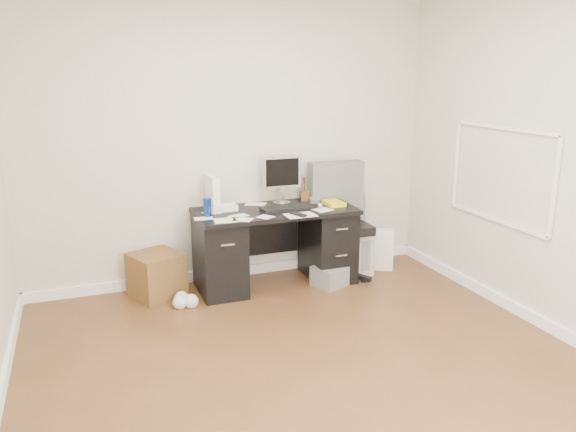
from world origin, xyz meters
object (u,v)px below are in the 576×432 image
(desk, at_px, (275,244))
(pc_tower, at_px, (354,249))
(lcd_monitor, at_px, (282,180))
(wicker_basket, at_px, (156,275))
(keyboard, at_px, (287,208))
(office_chair, at_px, (342,221))

(desk, distance_m, pc_tower, 0.90)
(lcd_monitor, relative_size, wicker_basket, 1.17)
(wicker_basket, bearing_deg, keyboard, -7.21)
(desk, bearing_deg, wicker_basket, 175.23)
(desk, height_order, office_chair, office_chair)
(lcd_monitor, distance_m, keyboard, 0.33)
(lcd_monitor, bearing_deg, office_chair, -18.84)
(desk, distance_m, lcd_monitor, 0.63)
(lcd_monitor, relative_size, keyboard, 0.96)
(desk, xyz_separation_m, lcd_monitor, (0.13, 0.17, 0.59))
(lcd_monitor, distance_m, office_chair, 0.73)
(pc_tower, bearing_deg, desk, -178.56)
(desk, relative_size, office_chair, 1.32)
(pc_tower, distance_m, wicker_basket, 2.00)
(desk, relative_size, lcd_monitor, 3.14)
(keyboard, distance_m, wicker_basket, 1.35)
(lcd_monitor, height_order, office_chair, lcd_monitor)
(desk, xyz_separation_m, pc_tower, (0.88, 0.06, -0.16))
(desk, height_order, pc_tower, desk)
(pc_tower, relative_size, wicker_basket, 1.15)
(office_chair, bearing_deg, desk, 179.44)
(lcd_monitor, bearing_deg, wicker_basket, -175.91)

